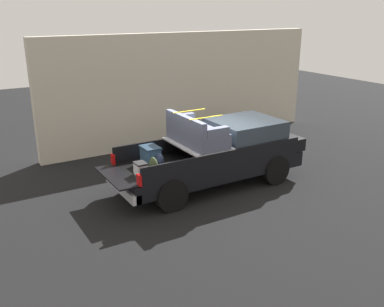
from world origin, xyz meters
TOP-DOWN VIEW (x-y plane):
  - ground_plane at (0.00, 0.00)m, footprint 40.00×40.00m
  - pickup_truck at (0.35, 0.00)m, footprint 6.05×2.06m
  - building_facade at (1.77, 4.43)m, footprint 11.41×0.36m
  - trash_can at (3.35, 3.27)m, footprint 0.60×0.60m

SIDE VIEW (x-z plane):
  - ground_plane at x=0.00m, z-range 0.00..0.00m
  - trash_can at x=3.35m, z-range 0.01..0.99m
  - pickup_truck at x=0.35m, z-range -0.14..2.08m
  - building_facade at x=1.77m, z-range 0.00..4.14m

